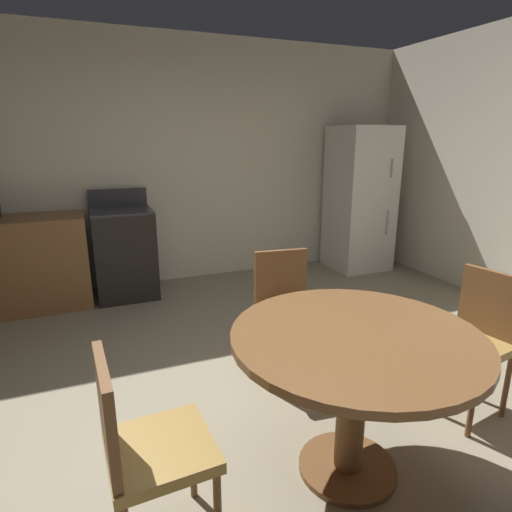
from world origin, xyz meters
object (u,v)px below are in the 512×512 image
object	(u,v)px
refrigerator	(360,199)
chair_west	(142,444)
chair_east	(476,334)
chair_north	(285,305)
oven_range	(125,253)
dining_table	(354,364)

from	to	relation	value
refrigerator	chair_west	xyz separation A→B (m)	(-3.07, -2.98, -0.38)
chair_east	chair_north	bearing A→B (deg)	-53.09
chair_north	chair_east	bearing A→B (deg)	53.09
oven_range	chair_north	world-z (taller)	oven_range
refrigerator	chair_east	bearing A→B (deg)	-111.77
chair_east	chair_west	size ratio (longest dim) A/B	1.00
chair_north	chair_west	size ratio (longest dim) A/B	1.00
oven_range	chair_east	bearing A→B (deg)	-58.15
refrigerator	chair_north	size ratio (longest dim) A/B	2.02
chair_north	chair_west	bearing A→B (deg)	-40.11
dining_table	chair_north	size ratio (longest dim) A/B	1.34
oven_range	chair_north	xyz separation A→B (m)	(0.89, -2.00, 0.03)
refrigerator	dining_table	distance (m)	3.61
oven_range	dining_table	distance (m)	3.09
chair_east	chair_west	xyz separation A→B (m)	(-1.97, -0.21, 0.00)
oven_range	dining_table	size ratio (longest dim) A/B	0.94
refrigerator	chair_west	bearing A→B (deg)	-135.86
oven_range	chair_east	size ratio (longest dim) A/B	1.26
dining_table	chair_east	size ratio (longest dim) A/B	1.34
refrigerator	dining_table	world-z (taller)	refrigerator
dining_table	chair_west	xyz separation A→B (m)	(-0.99, -0.05, -0.10)
chair_east	chair_north	world-z (taller)	same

